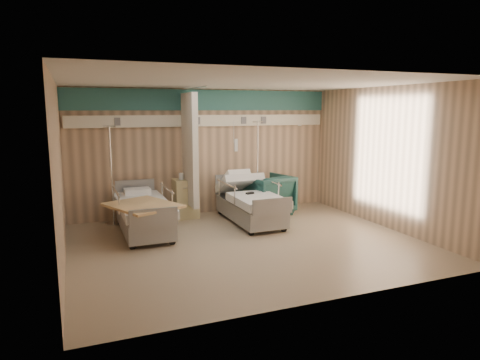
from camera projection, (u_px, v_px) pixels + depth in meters
name	position (u px, v px, depth m)	size (l,w,h in m)	color
ground	(247.00, 243.00, 7.59)	(6.00, 5.00, 0.00)	gray
room_walls	(240.00, 137.00, 7.51)	(6.04, 5.04, 2.82)	tan
bed_right	(250.00, 208.00, 8.95)	(1.00, 2.16, 0.63)	silver
bed_left	(144.00, 217.00, 8.15)	(1.00, 2.16, 0.63)	silver
bedside_cabinet	(186.00, 198.00, 9.34)	(0.50, 0.48, 0.85)	#D4C284
visitor_armchair	(267.00, 194.00, 9.65)	(0.96, 0.99, 0.90)	#1C4742
waffle_blanket	(268.00, 174.00, 9.55)	(0.57, 0.50, 0.06)	white
iv_stand_right	(257.00, 194.00, 9.80)	(0.37, 0.37, 2.09)	silver
iv_stand_left	(113.00, 204.00, 8.80)	(0.36, 0.36, 2.02)	silver
call_remote	(250.00, 193.00, 8.77)	(0.17, 0.08, 0.04)	black
tan_blanket	(143.00, 205.00, 7.64)	(0.99, 1.25, 0.04)	tan
toiletry_bag	(191.00, 177.00, 9.23)	(0.20, 0.13, 0.11)	black
white_cup	(181.00, 176.00, 9.20)	(0.10, 0.10, 0.14)	white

